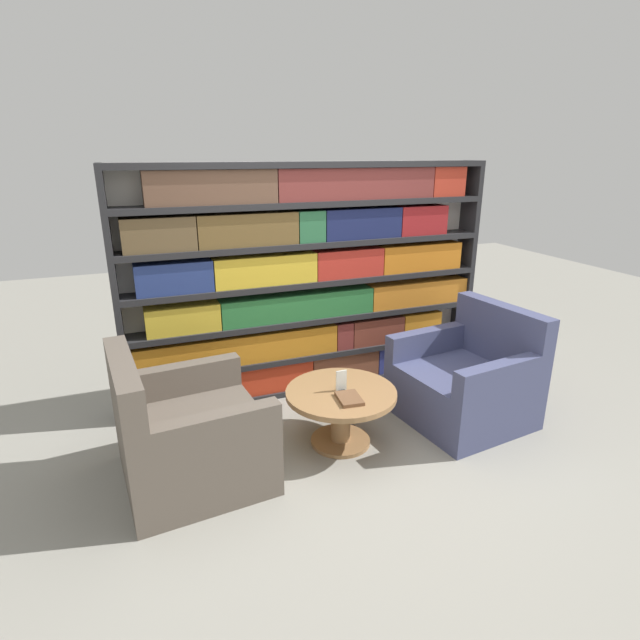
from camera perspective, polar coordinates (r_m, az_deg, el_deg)
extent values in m
plane|color=gray|center=(3.87, 5.69, -14.80)|extent=(14.00, 14.00, 0.00)
cube|color=silver|center=(4.59, -1.48, 4.78)|extent=(3.32, 0.05, 2.05)
cube|color=#262628|center=(4.21, -22.26, 2.10)|extent=(0.05, 0.30, 2.05)
cube|color=#262628|center=(5.26, 16.08, 5.85)|extent=(0.05, 0.30, 2.05)
cube|color=#262628|center=(4.82, -0.87, -7.18)|extent=(3.22, 0.30, 0.05)
cube|color=#262628|center=(4.69, -0.89, -3.70)|extent=(3.22, 0.30, 0.05)
cube|color=#262628|center=(4.57, -0.91, 0.27)|extent=(3.22, 0.30, 0.05)
cube|color=#262628|center=(4.48, -0.93, 4.43)|extent=(3.22, 0.30, 0.05)
cube|color=#262628|center=(4.41, -0.96, 8.74)|extent=(3.22, 0.30, 0.05)
cube|color=#262628|center=(4.36, -0.98, 13.17)|extent=(3.22, 0.30, 0.05)
cube|color=#262628|center=(4.34, -1.01, 17.34)|extent=(3.22, 0.30, 0.05)
cube|color=red|center=(4.57, -8.57, -6.82)|extent=(1.24, 0.20, 0.26)
cube|color=brown|center=(4.84, 2.65, -5.09)|extent=(0.67, 0.20, 0.26)
cube|color=navy|center=(5.14, 9.62, -3.90)|extent=(0.67, 0.20, 0.26)
cube|color=orange|center=(4.43, -9.28, -3.21)|extent=(1.80, 0.20, 0.25)
cube|color=maroon|center=(4.72, 2.48, -1.61)|extent=(0.16, 0.20, 0.25)
cube|color=brown|center=(4.86, 6.32, -1.08)|extent=(0.53, 0.20, 0.25)
cube|color=orange|center=(5.10, 11.14, -0.39)|extent=(0.42, 0.20, 0.25)
cube|color=gold|center=(4.26, -15.41, 0.17)|extent=(0.60, 0.20, 0.23)
cube|color=#2B7539|center=(4.46, -2.51, 1.67)|extent=(1.40, 0.20, 0.23)
cube|color=orange|center=(4.98, 10.96, 3.14)|extent=(1.03, 0.20, 0.23)
cube|color=navy|center=(4.16, -16.34, 4.71)|extent=(0.60, 0.20, 0.25)
cube|color=gold|center=(4.29, -6.31, 5.75)|extent=(0.88, 0.20, 0.25)
cube|color=red|center=(4.55, 3.14, 6.56)|extent=(0.64, 0.20, 0.25)
cube|color=orange|center=(4.90, 11.18, 7.12)|extent=(0.83, 0.20, 0.25)
cube|color=brown|center=(4.09, -17.95, 9.32)|extent=(0.55, 0.20, 0.26)
cube|color=brown|center=(4.19, -8.30, 10.22)|extent=(0.83, 0.20, 0.26)
cube|color=#2C6B42|center=(4.35, -1.26, 10.70)|extent=(0.24, 0.20, 0.26)
cube|color=#1A224E|center=(4.54, 4.67, 10.98)|extent=(0.73, 0.20, 0.26)
cube|color=maroon|center=(4.84, 11.34, 11.16)|extent=(0.48, 0.20, 0.26)
cube|color=brown|center=(4.11, -12.32, 14.63)|extent=(1.02, 0.20, 0.26)
cube|color=brown|center=(4.48, 4.14, 15.29)|extent=(1.45, 0.20, 0.26)
cube|color=#B43321|center=(4.94, 14.02, 15.12)|extent=(0.34, 0.20, 0.26)
cube|color=brown|center=(3.60, -14.10, -13.92)|extent=(1.00, 1.02, 0.44)
cube|color=brown|center=(3.34, -21.28, -8.26)|extent=(0.22, 0.95, 0.49)
cube|color=brown|center=(3.10, -11.54, -12.27)|extent=(0.78, 0.19, 0.22)
cube|color=brown|center=(3.81, -14.88, -6.39)|extent=(0.78, 0.19, 0.22)
cube|color=#42476B|center=(4.35, 15.83, -8.09)|extent=(1.02, 1.04, 0.44)
cube|color=#42476B|center=(4.44, 20.00, -1.43)|extent=(0.25, 0.95, 0.49)
cube|color=#42476B|center=(4.45, 11.94, -2.48)|extent=(0.78, 0.21, 0.22)
cube|color=#42476B|center=(3.91, 19.64, -6.21)|extent=(0.78, 0.21, 0.22)
cylinder|color=olive|center=(3.86, 2.38, -11.26)|extent=(0.15, 0.15, 0.40)
cylinder|color=olive|center=(3.96, 2.34, -13.60)|extent=(0.46, 0.46, 0.03)
cylinder|color=olive|center=(3.76, 2.42, -8.34)|extent=(0.83, 0.83, 0.04)
cube|color=black|center=(3.74, 2.43, -8.00)|extent=(0.05, 0.06, 0.01)
cube|color=silver|center=(3.71, 2.45, -6.95)|extent=(0.08, 0.01, 0.16)
cube|color=brown|center=(3.61, 3.37, -8.94)|extent=(0.18, 0.24, 0.03)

